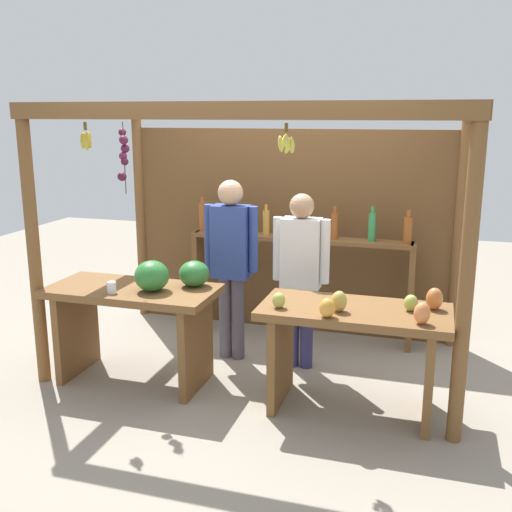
% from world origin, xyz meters
% --- Properties ---
extents(ground_plane, '(12.00, 12.00, 0.00)m').
position_xyz_m(ground_plane, '(0.00, 0.00, 0.00)').
color(ground_plane, gray).
rests_on(ground_plane, ground).
extents(market_stall, '(3.32, 1.88, 2.21)m').
position_xyz_m(market_stall, '(-0.00, 0.42, 1.28)').
color(market_stall, brown).
rests_on(market_stall, ground).
extents(fruit_counter_left, '(1.34, 0.67, 1.03)m').
position_xyz_m(fruit_counter_left, '(-0.81, -0.65, 0.64)').
color(fruit_counter_left, brown).
rests_on(fruit_counter_left, ground).
extents(fruit_counter_right, '(1.34, 0.65, 0.95)m').
position_xyz_m(fruit_counter_right, '(0.89, -0.67, 0.59)').
color(fruit_counter_right, brown).
rests_on(fruit_counter_right, ground).
extents(bottle_shelf_unit, '(2.13, 0.22, 1.35)m').
position_xyz_m(bottle_shelf_unit, '(0.17, 0.66, 0.81)').
color(bottle_shelf_unit, brown).
rests_on(bottle_shelf_unit, ground).
extents(vendor_man, '(0.48, 0.22, 1.59)m').
position_xyz_m(vendor_man, '(-0.28, 0.01, 0.95)').
color(vendor_man, '#534E5D').
rests_on(vendor_man, ground).
extents(vendor_woman, '(0.48, 0.20, 1.50)m').
position_xyz_m(vendor_woman, '(0.34, -0.01, 0.89)').
color(vendor_woman, navy).
rests_on(vendor_woman, ground).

